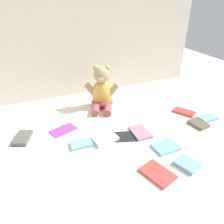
% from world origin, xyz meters
% --- Properties ---
extents(ground_plane, '(3.20, 3.20, 0.00)m').
position_xyz_m(ground_plane, '(0.00, 0.00, 0.00)').
color(ground_plane, silver).
extents(backdrop_drape, '(1.71, 0.03, 0.75)m').
position_xyz_m(backdrop_drape, '(0.00, 0.42, 0.38)').
color(backdrop_drape, beige).
rests_on(backdrop_drape, ground_plane).
extents(teddy_bear, '(0.22, 0.23, 0.27)m').
position_xyz_m(teddy_bear, '(0.06, 0.15, 0.10)').
color(teddy_bear, '#E5B24C').
rests_on(teddy_bear, ground_plane).
extents(book_case_0, '(0.11, 0.07, 0.01)m').
position_xyz_m(book_case_0, '(0.57, -0.22, 0.01)').
color(book_case_0, '#72B3CC').
rests_on(book_case_0, ground_plane).
extents(book_case_1, '(0.11, 0.07, 0.01)m').
position_xyz_m(book_case_1, '(-0.17, -0.18, 0.01)').
color(book_case_1, '#79BACC').
rests_on(book_case_1, ground_plane).
extents(book_case_2, '(0.11, 0.13, 0.02)m').
position_xyz_m(book_case_2, '(-0.43, -0.03, 0.01)').
color(book_case_2, '#53574A').
rests_on(book_case_2, ground_plane).
extents(book_case_3, '(0.14, 0.12, 0.02)m').
position_xyz_m(book_case_3, '(-0.06, -0.18, 0.01)').
color(book_case_3, white).
rests_on(book_case_3, ground_plane).
extents(book_case_4, '(0.15, 0.12, 0.01)m').
position_xyz_m(book_case_4, '(-0.23, -0.02, 0.00)').
color(book_case_4, purple).
rests_on(book_case_4, ground_plane).
extents(book_case_5, '(0.09, 0.13, 0.01)m').
position_xyz_m(book_case_5, '(0.14, -0.20, 0.01)').
color(book_case_5, '#A6748F').
rests_on(book_case_5, ground_plane).
extents(book_case_6, '(0.09, 0.11, 0.02)m').
position_xyz_m(book_case_6, '(0.47, -0.26, 0.01)').
color(book_case_6, brown).
rests_on(book_case_6, ground_plane).
extents(book_case_7, '(0.14, 0.12, 0.01)m').
position_xyz_m(book_case_7, '(0.04, -0.20, 0.00)').
color(book_case_7, black).
rests_on(book_case_7, ground_plane).
extents(book_case_8, '(0.12, 0.14, 0.01)m').
position_xyz_m(book_case_8, '(0.49, -0.11, 0.01)').
color(book_case_8, red).
rests_on(book_case_8, ground_plane).
extents(book_case_9, '(0.12, 0.10, 0.01)m').
position_xyz_m(book_case_9, '(0.19, -0.35, 0.01)').
color(book_case_9, '#74B2E2').
rests_on(book_case_9, ground_plane).
extents(book_case_10, '(0.13, 0.15, 0.01)m').
position_xyz_m(book_case_10, '(0.06, -0.48, 0.01)').
color(book_case_10, '#D34139').
rests_on(book_case_10, ground_plane).
extents(book_case_11, '(0.11, 0.11, 0.02)m').
position_xyz_m(book_case_11, '(0.20, -0.49, 0.01)').
color(book_case_11, '#76ADCD').
rests_on(book_case_11, ground_plane).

